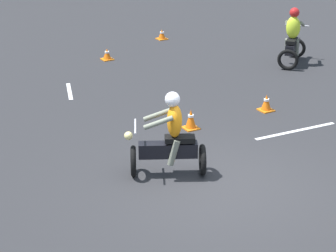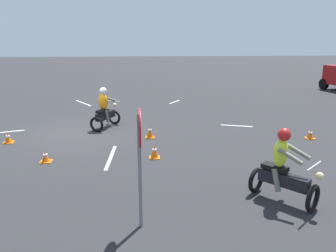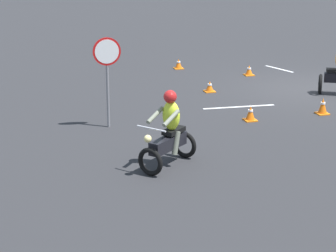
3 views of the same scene
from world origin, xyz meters
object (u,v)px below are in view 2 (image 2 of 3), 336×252
object	(u,v)px
traffic_cone_near_left	(8,138)
traffic_cone_near_right	(310,134)
motorcycle_rider_background	(283,170)
stop_sign	(140,145)
motorcycle_rider_foreground	(105,111)
traffic_cone_far_center	(154,152)
traffic_cone_far_left	(45,157)
traffic_cone_mid_center	(150,132)

from	to	relation	value
traffic_cone_near_left	traffic_cone_near_right	distance (m)	10.66
motorcycle_rider_background	stop_sign	world-z (taller)	stop_sign
stop_sign	traffic_cone_near_left	bearing A→B (deg)	-141.44
motorcycle_rider_background	stop_sign	distance (m)	3.29
motorcycle_rider_foreground	traffic_cone_near_left	world-z (taller)	motorcycle_rider_foreground
motorcycle_rider_background	stop_sign	bearing A→B (deg)	-27.00
traffic_cone_far_center	motorcycle_rider_background	bearing A→B (deg)	41.78
traffic_cone_far_center	traffic_cone_far_left	distance (m)	3.18
traffic_cone_near_right	traffic_cone_far_left	xyz separation A→B (m)	(1.53, -8.87, -0.00)
traffic_cone_far_center	motorcycle_rider_foreground	bearing A→B (deg)	-153.93
traffic_cone_mid_center	traffic_cone_far_left	distance (m)	3.80
traffic_cone_near_right	traffic_cone_mid_center	world-z (taller)	traffic_cone_mid_center
stop_sign	traffic_cone_mid_center	distance (m)	6.00
motorcycle_rider_background	traffic_cone_far_center	bearing A→B (deg)	-88.72
traffic_cone_mid_center	traffic_cone_far_center	size ratio (longest dim) A/B	1.12
motorcycle_rider_background	traffic_cone_far_center	world-z (taller)	motorcycle_rider_background
motorcycle_rider_background	stop_sign	xyz separation A→B (m)	(0.74, -3.07, 0.91)
motorcycle_rider_background	traffic_cone_far_center	size ratio (longest dim) A/B	4.13
traffic_cone_near_left	traffic_cone_far_left	distance (m)	2.70
motorcycle_rider_foreground	traffic_cone_far_center	world-z (taller)	motorcycle_rider_foreground
motorcycle_rider_background	traffic_cone_near_right	world-z (taller)	motorcycle_rider_background
motorcycle_rider_background	stop_sign	size ratio (longest dim) A/B	0.72
motorcycle_rider_foreground	stop_sign	distance (m)	7.53
motorcycle_rider_background	traffic_cone_mid_center	world-z (taller)	motorcycle_rider_background
traffic_cone_near_right	traffic_cone_mid_center	size ratio (longest dim) A/B	0.75
stop_sign	traffic_cone_mid_center	world-z (taller)	stop_sign
traffic_cone_near_right	traffic_cone_far_center	bearing A→B (deg)	-75.34
motorcycle_rider_foreground	motorcycle_rider_background	world-z (taller)	same
traffic_cone_far_center	traffic_cone_far_left	size ratio (longest dim) A/B	1.21
motorcycle_rider_foreground	traffic_cone_near_right	world-z (taller)	motorcycle_rider_foreground
motorcycle_rider_background	traffic_cone_near_right	distance (m)	5.42
stop_sign	traffic_cone_far_center	distance (m)	3.99
stop_sign	traffic_cone_far_left	xyz separation A→B (m)	(-3.65, -2.74, -1.48)
traffic_cone_mid_center	traffic_cone_far_left	world-z (taller)	traffic_cone_mid_center
stop_sign	traffic_cone_far_center	size ratio (longest dim) A/B	5.73
motorcycle_rider_background	traffic_cone_mid_center	distance (m)	5.77
motorcycle_rider_foreground	traffic_cone_near_right	bearing A→B (deg)	10.99
traffic_cone_near_left	traffic_cone_near_right	bearing A→B (deg)	87.34
motorcycle_rider_background	traffic_cone_far_left	size ratio (longest dim) A/B	4.99
motorcycle_rider_background	traffic_cone_far_left	bearing A→B (deg)	-67.10
traffic_cone_near_left	traffic_cone_near_right	world-z (taller)	traffic_cone_near_left
traffic_cone_near_left	traffic_cone_mid_center	size ratio (longest dim) A/B	0.77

